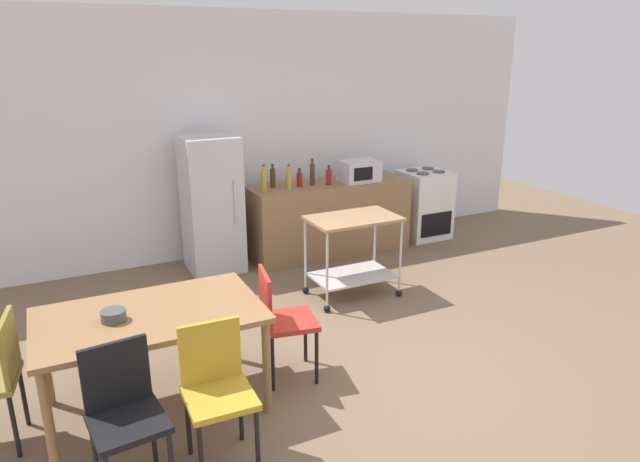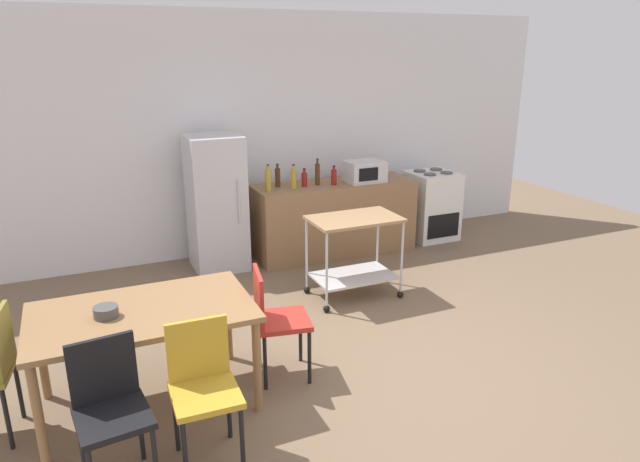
# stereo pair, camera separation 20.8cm
# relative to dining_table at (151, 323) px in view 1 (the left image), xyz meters

# --- Properties ---
(ground_plane) EXTENTS (12.00, 12.00, 0.00)m
(ground_plane) POSITION_rel_dining_table_xyz_m (1.69, -0.22, -0.67)
(ground_plane) COLOR brown
(back_wall) EXTENTS (8.40, 0.12, 2.90)m
(back_wall) POSITION_rel_dining_table_xyz_m (1.69, 2.98, 0.78)
(back_wall) COLOR white
(back_wall) RESTS_ON ground_plane
(kitchen_counter) EXTENTS (2.00, 0.64, 0.90)m
(kitchen_counter) POSITION_rel_dining_table_xyz_m (2.59, 2.38, -0.22)
(kitchen_counter) COLOR olive
(kitchen_counter) RESTS_ON ground_plane
(dining_table) EXTENTS (1.50, 0.90, 0.75)m
(dining_table) POSITION_rel_dining_table_xyz_m (0.00, 0.00, 0.00)
(dining_table) COLOR olive
(dining_table) RESTS_ON ground_plane
(chair_mustard) EXTENTS (0.41, 0.41, 0.89)m
(chair_mustard) POSITION_rel_dining_table_xyz_m (0.25, -0.70, -0.15)
(chair_mustard) COLOR gold
(chair_mustard) RESTS_ON ground_plane
(chair_black) EXTENTS (0.44, 0.44, 0.89)m
(chair_black) POSITION_rel_dining_table_xyz_m (-0.29, -0.71, -0.15)
(chair_black) COLOR black
(chair_black) RESTS_ON ground_plane
(chair_red) EXTENTS (0.47, 0.47, 0.89)m
(chair_red) POSITION_rel_dining_table_xyz_m (0.95, -0.02, -0.15)
(chair_red) COLOR #B72D23
(chair_red) RESTS_ON ground_plane
(stove_oven) EXTENTS (0.60, 0.61, 0.92)m
(stove_oven) POSITION_rel_dining_table_xyz_m (4.04, 2.39, -0.22)
(stove_oven) COLOR white
(stove_oven) RESTS_ON ground_plane
(refrigerator) EXTENTS (0.60, 0.63, 1.55)m
(refrigerator) POSITION_rel_dining_table_xyz_m (1.14, 2.48, 0.10)
(refrigerator) COLOR silver
(refrigerator) RESTS_ON ground_plane
(kitchen_cart) EXTENTS (0.91, 0.57, 0.85)m
(kitchen_cart) POSITION_rel_dining_table_xyz_m (2.21, 1.10, -0.10)
(kitchen_cart) COLOR #A37A51
(kitchen_cart) RESTS_ON ground_plane
(bottle_wine) EXTENTS (0.07, 0.07, 0.31)m
(bottle_wine) POSITION_rel_dining_table_xyz_m (1.72, 2.32, 0.36)
(bottle_wine) COLOR gold
(bottle_wine) RESTS_ON kitchen_counter
(bottle_soy_sauce) EXTENTS (0.06, 0.06, 0.28)m
(bottle_soy_sauce) POSITION_rel_dining_table_xyz_m (1.89, 2.46, 0.35)
(bottle_soy_sauce) COLOR #4C2D19
(bottle_soy_sauce) RESTS_ON kitchen_counter
(bottle_vinegar) EXTENTS (0.06, 0.06, 0.29)m
(bottle_vinegar) POSITION_rel_dining_table_xyz_m (2.02, 2.29, 0.35)
(bottle_vinegar) COLOR gold
(bottle_vinegar) RESTS_ON kitchen_counter
(bottle_soda) EXTENTS (0.07, 0.07, 0.22)m
(bottle_soda) POSITION_rel_dining_table_xyz_m (2.18, 2.35, 0.32)
(bottle_soda) COLOR maroon
(bottle_soda) RESTS_ON kitchen_counter
(bottle_olive_oil) EXTENTS (0.06, 0.06, 0.32)m
(bottle_olive_oil) POSITION_rel_dining_table_xyz_m (2.36, 2.36, 0.37)
(bottle_olive_oil) COLOR #4C2D19
(bottle_olive_oil) RESTS_ON kitchen_counter
(bottle_hot_sauce) EXTENTS (0.07, 0.07, 0.23)m
(bottle_hot_sauce) POSITION_rel_dining_table_xyz_m (2.54, 2.29, 0.33)
(bottle_hot_sauce) COLOR maroon
(bottle_hot_sauce) RESTS_ON kitchen_counter
(microwave) EXTENTS (0.46, 0.35, 0.26)m
(microwave) POSITION_rel_dining_table_xyz_m (2.95, 2.28, 0.36)
(microwave) COLOR silver
(microwave) RESTS_ON kitchen_counter
(fruit_bowl) EXTENTS (0.16, 0.16, 0.07)m
(fruit_bowl) POSITION_rel_dining_table_xyz_m (-0.23, -0.02, 0.12)
(fruit_bowl) COLOR #4C4C4C
(fruit_bowl) RESTS_ON dining_table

